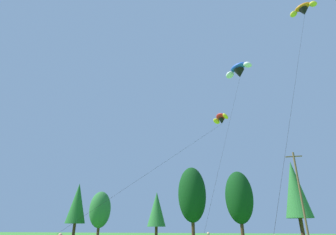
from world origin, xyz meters
TOP-DOWN VIEW (x-y plane):
  - treeline_tree_a at (-29.66, 54.46)m, footprint 3.97×3.97m
  - treeline_tree_b at (-24.29, 54.50)m, footprint 4.20×4.20m
  - treeline_tree_c at (-12.23, 54.13)m, footprint 3.44×3.44m
  - treeline_tree_d at (-5.69, 56.10)m, footprint 5.36×5.36m
  - treeline_tree_e at (3.10, 56.12)m, footprint 5.02×5.02m
  - treeline_tree_f at (13.20, 58.12)m, footprint 4.63×4.63m
  - utility_pole at (11.30, 43.89)m, footprint 2.20×0.26m
  - parafoil_kite_high_red_yellow at (2.28, 30.21)m, footprint 10.78×12.41m
  - parafoil_kite_mid_blue_white at (4.77, 32.48)m, footprint 6.05×8.46m
  - parafoil_kite_far_orange at (11.90, 28.13)m, footprint 8.61×11.73m

SIDE VIEW (x-z plane):
  - treeline_tree_c at x=-12.23m, z-range 1.06..9.44m
  - treeline_tree_b at x=-24.29m, z-range 0.94..9.84m
  - utility_pole at x=11.30m, z-range 0.27..12.24m
  - treeline_tree_a at x=-29.66m, z-range 1.36..12.14m
  - treeline_tree_e at x=3.10m, z-range 1.26..13.19m
  - treeline_tree_d at x=-5.69m, z-range 1.39..14.58m
  - treeline_tree_f at x=13.20m, z-range 1.74..15.51m
  - parafoil_kite_high_red_yellow at x=2.28m, z-range 6.84..18.56m
  - parafoil_kite_mid_blue_white at x=4.77m, z-range 10.24..29.22m
  - parafoil_kite_far_orange at x=11.90m, z-range 11.95..34.86m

